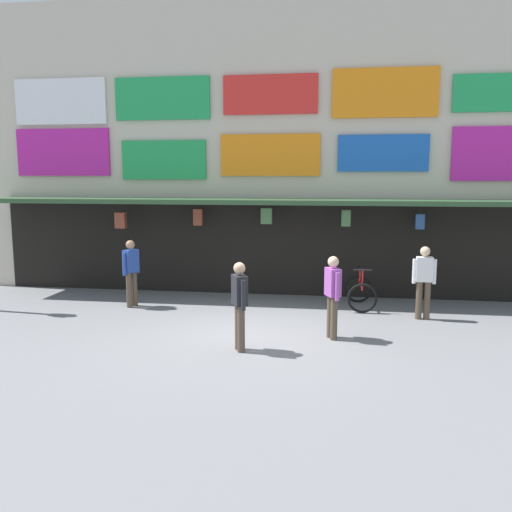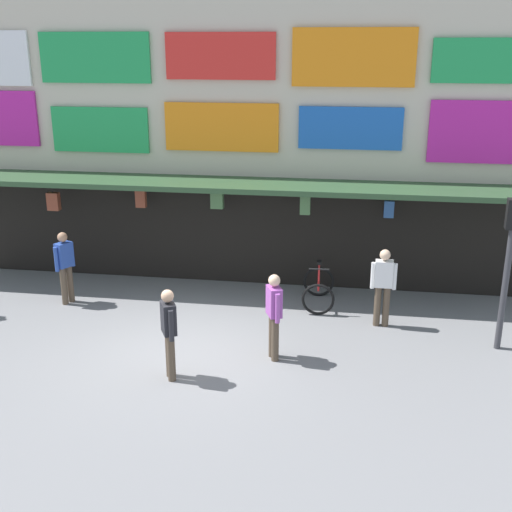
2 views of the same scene
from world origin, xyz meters
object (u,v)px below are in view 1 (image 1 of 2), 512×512
bicycle_parked (360,292)px  pedestrian_in_white (131,269)px  pedestrian_in_black (240,301)px  pedestrian_in_purple (333,293)px  pedestrian_in_green (424,278)px

bicycle_parked → pedestrian_in_white: pedestrian_in_white is taller
pedestrian_in_black → pedestrian_in_white: size_ratio=1.00×
bicycle_parked → pedestrian_in_white: 5.73m
pedestrian_in_purple → bicycle_parked: bearing=76.0°
pedestrian_in_black → pedestrian_in_white: (-3.28, 3.00, 0.00)m
pedestrian_in_white → pedestrian_in_purple: (4.99, -1.98, 0.00)m
bicycle_parked → pedestrian_in_black: 4.45m
pedestrian_in_black → pedestrian_in_purple: 1.99m
pedestrian_in_black → bicycle_parked: bearing=57.4°
bicycle_parked → pedestrian_in_purple: 2.84m
pedestrian_in_white → pedestrian_in_purple: bearing=-21.6°
bicycle_parked → pedestrian_in_purple: pedestrian_in_purple is taller
pedestrian_in_white → pedestrian_in_purple: same height
bicycle_parked → pedestrian_in_purple: (-0.67, -2.71, 0.55)m
pedestrian_in_green → pedestrian_in_purple: size_ratio=1.00×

